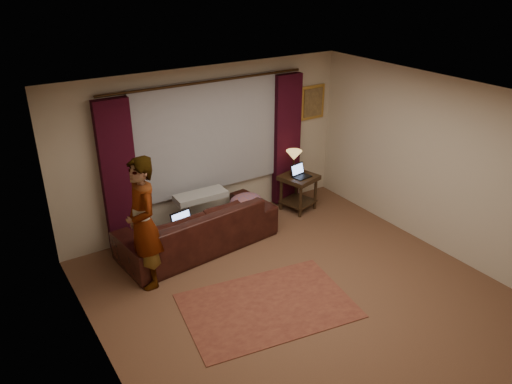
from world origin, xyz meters
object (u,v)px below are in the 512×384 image
laptop_sofa (186,222)px  end_table (298,193)px  sofa (198,219)px  person (143,224)px  tiffany_lamp (294,163)px  laptop_table (302,171)px

laptop_sofa → end_table: laptop_sofa is taller
sofa → person: person is taller
person → laptop_sofa: bearing=111.7°
sofa → tiffany_lamp: (2.02, 0.30, 0.37)m
sofa → end_table: 2.08m
laptop_sofa → end_table: (2.35, 0.42, -0.29)m
end_table → person: person is taller
laptop_table → laptop_sofa: bearing=178.8°
sofa → laptop_table: bearing=178.0°
sofa → laptop_table: sofa is taller
tiffany_lamp → person: person is taller
person → end_table: bearing=104.7°
sofa → end_table: (2.07, 0.21, -0.17)m
laptop_sofa → tiffany_lamp: 2.38m
laptop_sofa → end_table: 2.41m
end_table → tiffany_lamp: 0.55m
end_table → tiffany_lamp: (-0.05, 0.10, 0.54)m
laptop_sofa → tiffany_lamp: size_ratio=0.83×
sofa → tiffany_lamp: bearing=-177.2°
sofa → laptop_table: 2.09m
end_table → sofa: bearing=-174.3°
end_table → laptop_sofa: bearing=-169.8°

